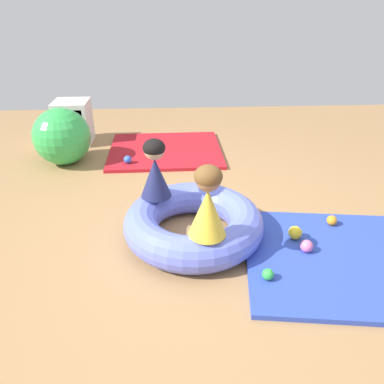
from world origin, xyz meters
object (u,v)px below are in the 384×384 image
(child_in_navy, at_px, (155,169))
(storage_cube, at_px, (73,123))
(exercise_ball_large, at_px, (62,137))
(play_ball_green, at_px, (268,274))
(inflatable_cushion, at_px, (193,223))
(child_in_yellow, at_px, (208,202))
(play_ball_yellow, at_px, (295,233))
(play_ball_blue, at_px, (128,160))
(play_ball_orange, at_px, (332,220))
(play_ball_pink, at_px, (307,246))

(child_in_navy, relative_size, storage_cube, 0.89)
(exercise_ball_large, bearing_deg, play_ball_green, -49.63)
(inflatable_cushion, height_order, child_in_yellow, child_in_yellow)
(inflatable_cushion, relative_size, storage_cube, 2.02)
(play_ball_yellow, relative_size, play_ball_green, 1.33)
(play_ball_yellow, height_order, play_ball_blue, play_ball_yellow)
(play_ball_orange, distance_m, storage_cube, 3.46)
(play_ball_green, bearing_deg, play_ball_yellow, 54.99)
(play_ball_green, xyz_separation_m, storage_cube, (-1.92, 2.90, 0.20))
(play_ball_green, bearing_deg, exercise_ball_large, 130.37)
(play_ball_pink, height_order, play_ball_blue, play_ball_pink)
(child_in_yellow, xyz_separation_m, play_ball_green, (0.40, -0.22, -0.46))
(play_ball_blue, bearing_deg, play_ball_pink, -49.64)
(inflatable_cushion, height_order, storage_cube, storage_cube)
(inflatable_cushion, height_order, play_ball_blue, inflatable_cushion)
(play_ball_pink, bearing_deg, storage_cube, 131.32)
(play_ball_yellow, height_order, storage_cube, storage_cube)
(inflatable_cushion, xyz_separation_m, storage_cube, (-1.44, 2.31, 0.14))
(play_ball_yellow, distance_m, play_ball_orange, 0.42)
(play_ball_blue, bearing_deg, play_ball_orange, -37.58)
(child_in_navy, xyz_separation_m, play_ball_orange, (1.48, -0.17, -0.44))
(play_ball_yellow, distance_m, play_ball_green, 0.58)
(exercise_ball_large, bearing_deg, storage_cube, 92.24)
(storage_cube, bearing_deg, child_in_navy, -61.15)
(play_ball_orange, height_order, exercise_ball_large, exercise_ball_large)
(child_in_navy, relative_size, play_ball_blue, 5.47)
(play_ball_yellow, bearing_deg, play_ball_pink, -78.20)
(inflatable_cushion, height_order, play_ball_pink, inflatable_cushion)
(play_ball_pink, xyz_separation_m, play_ball_green, (-0.37, -0.30, -0.01))
(child_in_navy, distance_m, play_ball_yellow, 1.24)
(play_ball_pink, height_order, play_ball_green, play_ball_pink)
(play_ball_yellow, distance_m, storage_cube, 3.32)
(play_ball_yellow, xyz_separation_m, play_ball_pink, (0.04, -0.18, -0.01))
(play_ball_orange, bearing_deg, exercise_ball_large, 148.80)
(child_in_navy, bearing_deg, storage_cube, 17.80)
(child_in_yellow, distance_m, play_ball_orange, 1.27)
(play_ball_blue, relative_size, exercise_ball_large, 0.14)
(play_ball_blue, distance_m, exercise_ball_large, 0.80)
(inflatable_cushion, relative_size, play_ball_green, 13.83)
(child_in_navy, bearing_deg, play_ball_green, -147.69)
(play_ball_orange, bearing_deg, play_ball_yellow, -154.02)
(child_in_navy, height_order, storage_cube, child_in_navy)
(play_ball_blue, height_order, play_ball_green, play_ball_blue)
(storage_cube, bearing_deg, play_ball_pink, -48.68)
(inflatable_cushion, height_order, child_in_navy, child_in_navy)
(play_ball_yellow, height_order, play_ball_orange, play_ball_yellow)
(inflatable_cushion, xyz_separation_m, play_ball_blue, (-0.67, 1.49, -0.05))
(child_in_navy, height_order, play_ball_pink, child_in_navy)
(child_in_navy, xyz_separation_m, exercise_ball_large, (-1.12, 1.41, -0.20))
(storage_cube, bearing_deg, inflatable_cushion, -57.95)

